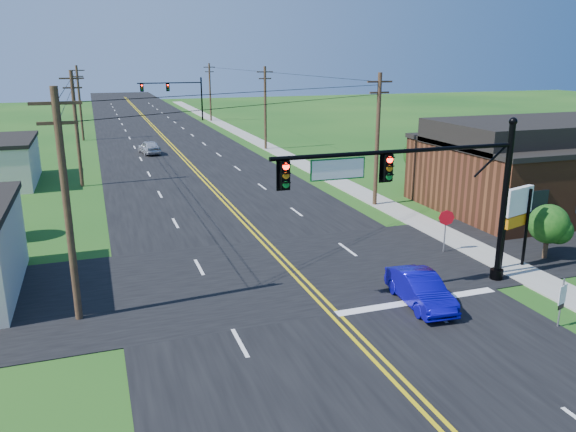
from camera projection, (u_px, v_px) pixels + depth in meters
name	position (u px, v px, depth m)	size (l,w,h in m)	color
ground	(428.00, 419.00, 16.07)	(260.00, 260.00, 0.00)	#144112
road_main	(175.00, 151.00, 61.49)	(16.00, 220.00, 0.04)	black
road_cross	(289.00, 272.00, 26.96)	(70.00, 10.00, 0.04)	black
sidewalk	(296.00, 161.00, 55.71)	(2.00, 160.00, 0.08)	gray
signal_mast_main	(419.00, 187.00, 23.41)	(11.30, 0.60, 7.48)	black
signal_mast_far	(174.00, 92.00, 88.90)	(10.98, 0.60, 7.48)	black
brick_building	(538.00, 173.00, 38.09)	(14.20, 11.20, 4.70)	#572D18
utility_pole_left_a	(67.00, 204.00, 20.86)	(1.80, 0.28, 9.00)	#372219
utility_pole_left_b	(77.00, 127.00, 43.57)	(1.80, 0.28, 9.00)	#372219
utility_pole_left_c	(80.00, 102.00, 68.10)	(1.80, 0.28, 9.00)	#372219
utility_pole_right_a	(377.00, 138.00, 37.86)	(1.80, 0.28, 9.00)	#372219
utility_pole_right_b	(265.00, 106.00, 61.48)	(1.80, 0.28, 9.00)	#372219
utility_pole_right_c	(210.00, 91.00, 88.73)	(1.80, 0.28, 9.00)	#372219
tree_right_back	(423.00, 154.00, 44.03)	(3.00, 3.00, 4.10)	#372219
shrub_corner	(549.00, 224.00, 28.30)	(2.00, 2.00, 2.86)	#372219
blue_car	(420.00, 290.00, 23.22)	(1.43, 4.12, 1.36)	#0B079B
distant_car	(149.00, 147.00, 59.45)	(1.69, 4.20, 1.43)	#BBBBC0
route_sign	(562.00, 299.00, 21.17)	(0.48, 0.18, 2.00)	slate
stop_sign	(446.00, 222.00, 29.22)	(0.80, 0.31, 2.34)	slate
pylon_sign	(518.00, 210.00, 26.75)	(1.95, 0.86, 4.04)	black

